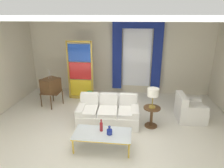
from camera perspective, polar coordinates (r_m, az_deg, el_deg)
ground_plane at (r=5.78m, az=-0.88°, el=-12.85°), size 16.00×16.00×0.00m
wall_rear at (r=8.10m, az=2.00°, el=7.99°), size 8.00×0.12×3.00m
ceiling_slab at (r=5.70m, az=0.10°, el=18.72°), size 8.00×7.60×0.04m
curtained_window at (r=7.86m, az=7.15°, el=9.31°), size 2.00×0.17×2.70m
couch_white_long at (r=6.00m, az=-1.06°, el=-8.20°), size 1.80×1.01×0.86m
coffee_table at (r=4.90m, az=-2.74°, el=-14.11°), size 1.37×0.66×0.41m
bottle_blue_decanter at (r=4.90m, az=-3.08°, el=-11.93°), size 0.08×0.08×0.31m
bottle_crystal_tall at (r=4.80m, az=-0.74°, el=-13.32°), size 0.13×0.13×0.23m
vintage_tv at (r=7.24m, az=-17.05°, el=-0.53°), size 0.70×0.74×1.35m
armchair_white at (r=6.60m, az=21.00°, el=-7.08°), size 0.86×0.85×0.80m
stained_glass_divider at (r=7.49m, az=-9.03°, el=3.38°), size 0.95×0.05×2.20m
peacock_figurine at (r=7.34m, az=-6.52°, el=-3.79°), size 0.44×0.60×0.50m
round_side_table at (r=5.88m, az=11.18°, el=-8.67°), size 0.48×0.48×0.59m
table_lamp_brass at (r=5.60m, az=11.62°, el=-2.57°), size 0.32×0.32×0.57m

